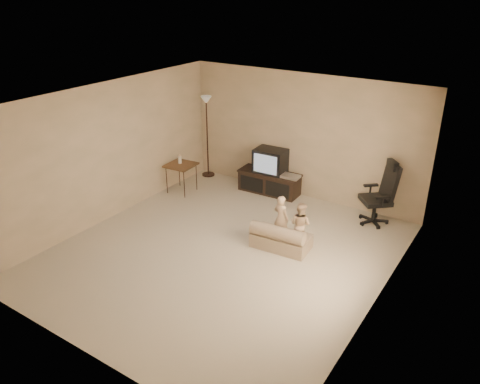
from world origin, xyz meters
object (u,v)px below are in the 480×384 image
object	(u,v)px
side_table	(181,165)
child_sofa	(280,238)
toddler_right	(300,224)
toddler_left	(281,218)
office_chair	(379,201)
tv_stand	(270,175)
floor_lamp	(207,119)

from	to	relation	value
side_table	child_sofa	xyz separation A→B (m)	(2.84, -0.89, -0.41)
toddler_right	toddler_left	bearing A→B (deg)	7.92
office_chair	side_table	bearing A→B (deg)	-118.91
tv_stand	office_chair	world-z (taller)	office_chair
tv_stand	side_table	xyz separation A→B (m)	(-1.57, -0.97, 0.20)
side_table	toddler_right	xyz separation A→B (m)	(3.05, -0.62, -0.20)
tv_stand	toddler_left	bearing A→B (deg)	-57.15
tv_stand	toddler_left	world-z (taller)	tv_stand
tv_stand	child_sofa	xyz separation A→B (m)	(1.27, -1.87, -0.21)
side_table	child_sofa	bearing A→B (deg)	-17.50
tv_stand	floor_lamp	world-z (taller)	floor_lamp
floor_lamp	toddler_right	bearing A→B (deg)	-27.68
side_table	toddler_left	size ratio (longest dim) A/B	1.01
side_table	toddler_left	world-z (taller)	side_table
office_chair	toddler_right	size ratio (longest dim) A/B	1.55
toddler_left	side_table	bearing A→B (deg)	-2.25
tv_stand	floor_lamp	distance (m)	1.89
side_table	floor_lamp	size ratio (longest dim) A/B	0.46
child_sofa	side_table	bearing A→B (deg)	158.16
side_table	floor_lamp	world-z (taller)	floor_lamp
office_chair	side_table	size ratio (longest dim) A/B	1.46
tv_stand	side_table	bearing A→B (deg)	-150.69
child_sofa	toddler_right	bearing A→B (deg)	47.81
tv_stand	toddler_right	xyz separation A→B (m)	(1.49, -1.59, -0.00)
child_sofa	tv_stand	bearing A→B (deg)	119.94
floor_lamp	toddler_left	world-z (taller)	floor_lamp
office_chair	floor_lamp	world-z (taller)	floor_lamp
child_sofa	toddler_left	distance (m)	0.37
tv_stand	child_sofa	world-z (taller)	tv_stand
toddler_right	floor_lamp	bearing A→B (deg)	-22.07
toddler_left	toddler_right	bearing A→B (deg)	-166.83
side_table	toddler_right	distance (m)	3.12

